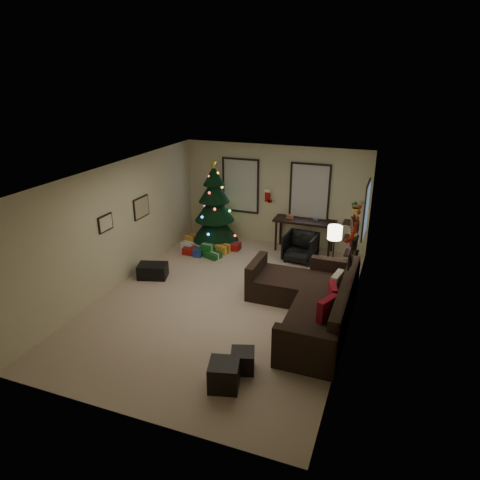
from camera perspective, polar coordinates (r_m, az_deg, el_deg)
name	(u,v)px	position (r m, az deg, el deg)	size (l,w,h in m)	color
floor	(225,300)	(9.23, -1.90, -7.86)	(7.00, 7.00, 0.00)	#BCA58E
ceiling	(224,173)	(8.26, -2.13, 8.72)	(7.00, 7.00, 0.00)	white
wall_back	(274,196)	(11.80, 4.50, 5.78)	(5.00, 5.00, 0.00)	beige
wall_front	(121,334)	(5.92, -15.27, -11.69)	(5.00, 5.00, 0.00)	beige
wall_left	(118,226)	(9.83, -15.62, 1.82)	(7.00, 7.00, 0.00)	beige
wall_right	(354,258)	(8.10, 14.59, -2.29)	(7.00, 7.00, 0.00)	beige
window_back_left	(241,185)	(12.00, 0.09, 7.11)	(1.05, 0.06, 1.50)	#728CB2
window_back_right	(310,192)	(11.50, 9.05, 6.21)	(1.05, 0.06, 1.50)	#728CB2
window_right_wall	(367,210)	(10.45, 16.16, 3.78)	(0.06, 0.90, 1.30)	#728CB2
christmas_tree	(215,210)	(11.76, -3.34, 3.92)	(1.28, 1.28, 2.39)	black
presents	(205,248)	(11.55, -4.54, -1.08)	(1.50, 1.01, 0.30)	gold
sofa	(311,303)	(8.61, 9.25, -8.11)	(2.16, 3.11, 0.93)	black
pillow_red_a	(327,311)	(7.76, 11.27, -8.99)	(0.12, 0.47, 0.47)	maroon
pillow_red_b	(333,296)	(8.24, 11.95, -7.11)	(0.11, 0.43, 0.43)	maroon
pillow_cream	(337,284)	(8.71, 12.50, -5.62)	(0.13, 0.45, 0.45)	#BDAE99
ottoman_near	(224,375)	(6.90, -2.09, -17.14)	(0.45, 0.45, 0.43)	black
ottoman_far	(243,361)	(7.23, 0.35, -15.42)	(0.37, 0.37, 0.35)	black
desk	(305,224)	(11.51, 8.41, 2.12)	(1.59, 0.57, 0.86)	black
desk_chair	(300,247)	(11.04, 7.86, -0.92)	(0.70, 0.65, 0.72)	black
bookshelf	(353,249)	(10.07, 14.43, -1.12)	(0.30, 0.47, 1.58)	black
potted_plant	(357,204)	(9.81, 15.02, 4.50)	(0.39, 0.34, 0.43)	#4C4C4C
floor_lamp	(335,237)	(9.48, 12.20, 0.42)	(0.30, 0.30, 1.43)	black
art_map	(141,207)	(10.49, -12.73, 4.15)	(0.04, 0.60, 0.50)	black
art_abstract	(105,223)	(9.44, -17.11, 2.12)	(0.04, 0.45, 0.35)	black
gallery	(353,248)	(7.95, 14.53, -1.01)	(0.03, 1.25, 0.54)	black
garland	(354,227)	(7.81, 14.56, 1.59)	(0.08, 1.90, 0.30)	#A5140C
stocking_left	(268,195)	(11.71, 3.66, 5.81)	(0.20, 0.05, 0.36)	#990F0C
stocking_right	(282,189)	(11.76, 5.51, 6.68)	(0.20, 0.05, 0.36)	#990F0C
storage_bin	(153,271)	(10.32, -11.29, -3.96)	(0.65, 0.44, 0.33)	black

